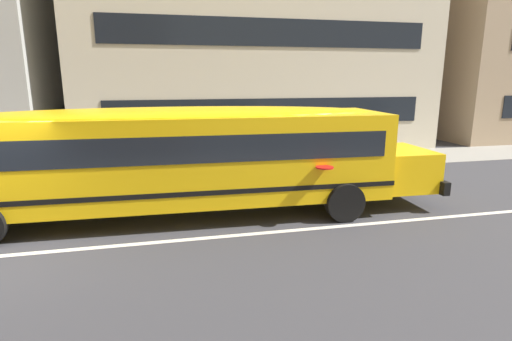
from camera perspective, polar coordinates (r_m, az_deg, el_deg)
sidewalk_far at (r=15.89m, az=-24.95°, el=-0.32°), size 120.00×3.00×0.01m
school_bus at (r=9.82m, az=-9.92°, el=2.51°), size 11.98×3.04×2.67m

